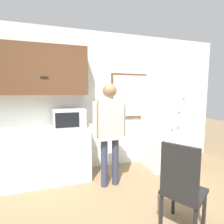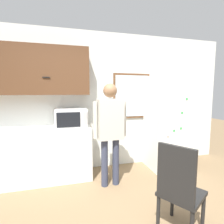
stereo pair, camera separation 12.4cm
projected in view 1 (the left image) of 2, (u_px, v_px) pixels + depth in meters
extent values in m
cube|color=silver|center=(85.00, 102.00, 3.43)|extent=(6.00, 0.06, 2.70)
cube|color=silver|center=(23.00, 157.00, 2.89)|extent=(2.20, 0.58, 0.92)
cube|color=#51331E|center=(19.00, 69.00, 2.85)|extent=(2.20, 0.32, 0.83)
cube|color=black|center=(44.00, 77.00, 2.82)|extent=(0.12, 0.01, 0.01)
cube|color=white|center=(70.00, 118.00, 3.05)|extent=(0.54, 0.40, 0.32)
cube|color=black|center=(67.00, 120.00, 2.84)|extent=(0.38, 0.01, 0.25)
cube|color=#B2B2B2|center=(84.00, 119.00, 2.93)|extent=(0.08, 0.01, 0.25)
cylinder|color=#33384C|center=(104.00, 163.00, 2.83)|extent=(0.11, 0.11, 0.78)
cylinder|color=#33384C|center=(115.00, 161.00, 2.90)|extent=(0.11, 0.11, 0.78)
cube|color=beige|center=(110.00, 119.00, 2.79)|extent=(0.42, 0.24, 0.65)
sphere|color=#8C6647|center=(110.00, 91.00, 2.74)|extent=(0.22, 0.22, 0.22)
cylinder|color=beige|center=(95.00, 120.00, 2.70)|extent=(0.07, 0.07, 0.58)
cylinder|color=beige|center=(124.00, 119.00, 2.87)|extent=(0.07, 0.07, 0.58)
cube|color=white|center=(165.00, 122.00, 3.58)|extent=(0.76, 0.68, 1.85)
cylinder|color=silver|center=(167.00, 118.00, 3.16)|extent=(0.02, 0.02, 0.65)
cube|color=green|center=(179.00, 112.00, 3.25)|extent=(0.04, 0.01, 0.04)
cube|color=green|center=(172.00, 130.00, 3.24)|extent=(0.04, 0.01, 0.04)
cube|color=green|center=(184.00, 99.00, 3.25)|extent=(0.04, 0.01, 0.04)
cube|color=green|center=(178.00, 128.00, 3.28)|extent=(0.04, 0.01, 0.04)
cube|color=black|center=(184.00, 192.00, 1.93)|extent=(0.57, 0.57, 0.04)
cylinder|color=black|center=(204.00, 210.00, 1.97)|extent=(0.04, 0.04, 0.42)
cylinder|color=black|center=(173.00, 198.00, 2.20)|extent=(0.04, 0.04, 0.42)
cylinder|color=black|center=(161.00, 212.00, 1.94)|extent=(0.04, 0.04, 0.42)
cube|color=black|center=(179.00, 172.00, 1.76)|extent=(0.23, 0.34, 0.56)
cube|color=brown|center=(129.00, 96.00, 3.65)|extent=(0.79, 0.04, 0.92)
cube|color=silver|center=(129.00, 96.00, 3.63)|extent=(0.71, 0.01, 0.84)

